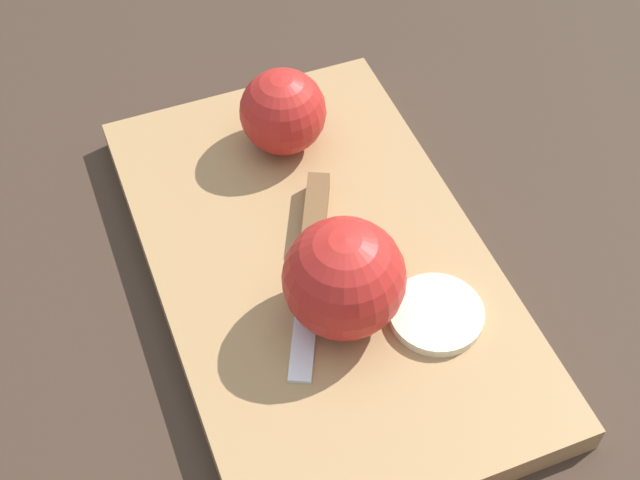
{
  "coord_description": "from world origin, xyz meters",
  "views": [
    {
      "loc": [
        0.34,
        -0.18,
        0.52
      ],
      "look_at": [
        0.0,
        0.0,
        0.04
      ],
      "focal_mm": 50.0,
      "sensor_mm": 36.0,
      "label": 1
    }
  ],
  "objects": [
    {
      "name": "apple_half_left",
      "position": [
        -0.11,
        0.03,
        0.06
      ],
      "size": [
        0.07,
        0.07,
        0.07
      ],
      "rotation": [
        0.0,
        0.0,
        1.48
      ],
      "color": "red",
      "rests_on": "cutting_board"
    },
    {
      "name": "apple_slice",
      "position": [
        0.08,
        0.05,
        0.03
      ],
      "size": [
        0.06,
        0.06,
        0.01
      ],
      "color": "beige",
      "rests_on": "cutting_board"
    },
    {
      "name": "ground_plane",
      "position": [
        0.0,
        0.0,
        0.0
      ],
      "size": [
        4.0,
        4.0,
        0.0
      ],
      "primitive_type": "plane",
      "color": "#38281E"
    },
    {
      "name": "cutting_board",
      "position": [
        0.0,
        0.0,
        0.01
      ],
      "size": [
        0.41,
        0.27,
        0.02
      ],
      "color": "#A37A4C",
      "rests_on": "ground_plane"
    },
    {
      "name": "knife",
      "position": [
        -0.02,
        0.0,
        0.03
      ],
      "size": [
        0.15,
        0.1,
        0.02
      ],
      "rotation": [
        0.0,
        0.0,
        -0.56
      ],
      "color": "silver",
      "rests_on": "cutting_board"
    },
    {
      "name": "apple_half_right",
      "position": [
        0.05,
        -0.01,
        0.06
      ],
      "size": [
        0.08,
        0.08,
        0.08
      ],
      "rotation": [
        0.0,
        0.0,
        4.03
      ],
      "color": "red",
      "rests_on": "cutting_board"
    }
  ]
}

